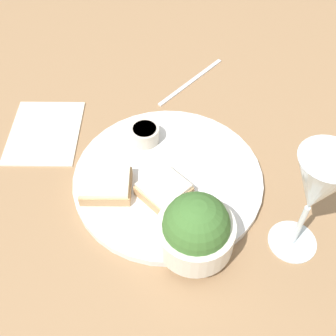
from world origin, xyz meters
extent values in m
plane|color=#93704C|center=(0.00, 0.00, 0.00)|extent=(4.00, 4.00, 0.00)
cylinder|color=white|center=(0.00, 0.00, 0.01)|extent=(0.30, 0.30, 0.01)
cylinder|color=silver|center=(0.10, -0.08, 0.04)|extent=(0.11, 0.11, 0.05)
sphere|color=#3D6B2D|center=(0.10, -0.08, 0.06)|extent=(0.09, 0.09, 0.09)
cylinder|color=beige|center=(-0.08, 0.05, 0.03)|extent=(0.05, 0.05, 0.03)
cylinder|color=#D14C38|center=(-0.08, 0.05, 0.04)|extent=(0.04, 0.04, 0.01)
cube|color=tan|center=(-0.07, -0.07, 0.02)|extent=(0.10, 0.09, 0.02)
cube|color=#F4E5C1|center=(-0.07, -0.07, 0.04)|extent=(0.09, 0.09, 0.01)
cube|color=tan|center=(0.01, -0.03, 0.02)|extent=(0.08, 0.08, 0.02)
cube|color=#F4E5C1|center=(0.01, -0.03, 0.04)|extent=(0.08, 0.08, 0.01)
cylinder|color=silver|center=(0.21, 0.00, 0.00)|extent=(0.07, 0.07, 0.01)
cylinder|color=silver|center=(0.21, 0.00, 0.05)|extent=(0.01, 0.01, 0.08)
cone|color=silver|center=(0.21, 0.00, 0.14)|extent=(0.07, 0.07, 0.10)
cube|color=beige|center=(-0.25, -0.02, 0.00)|extent=(0.19, 0.20, 0.01)
cube|color=silver|center=(-0.09, 0.24, 0.00)|extent=(0.04, 0.19, 0.01)
camera|label=1|loc=(0.22, -0.35, 0.54)|focal=45.00mm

